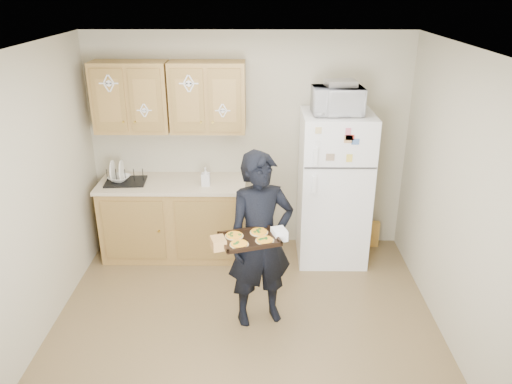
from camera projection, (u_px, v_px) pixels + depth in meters
floor at (245, 334)px, 4.55m from camera, size 3.60×3.60×0.00m
ceiling at (242, 52)px, 3.57m from camera, size 3.60×3.60×0.00m
wall_back at (249, 144)px, 5.72m from camera, size 3.60×0.04×2.50m
wall_front at (231, 367)px, 2.40m from camera, size 3.60×0.04×2.50m
wall_left at (24, 209)px, 4.08m from camera, size 0.04×3.60×2.50m
wall_right at (465, 211)px, 4.04m from camera, size 0.04×3.60×2.50m
refrigerator at (334, 188)px, 5.52m from camera, size 0.75×0.70×1.70m
base_cabinet at (175, 220)px, 5.75m from camera, size 1.60×0.60×0.86m
countertop at (172, 184)px, 5.58m from camera, size 1.64×0.64×0.04m
upper_cab_left at (131, 97)px, 5.34m from camera, size 0.80×0.33×0.75m
upper_cab_right at (208, 97)px, 5.33m from camera, size 0.80×0.33×0.75m
cereal_box at (370, 234)px, 6.01m from camera, size 0.20×0.07×0.32m
person at (261, 241)px, 4.45m from camera, size 0.70×0.57×1.66m
baking_tray at (249, 240)px, 4.12m from camera, size 0.55×0.47×0.04m
pizza_front_left at (239, 244)px, 4.02m from camera, size 0.16×0.16×0.02m
pizza_front_right at (265, 240)px, 4.08m from camera, size 0.16×0.16×0.02m
pizza_back_left at (234, 235)px, 4.15m from camera, size 0.16×0.16×0.02m
pizza_back_right at (259, 232)px, 4.21m from camera, size 0.16×0.16×0.02m
microwave at (337, 101)px, 5.09m from camera, size 0.53×0.38×0.28m
foil_pan at (341, 83)px, 5.05m from camera, size 0.33×0.26×0.06m
dish_rack at (125, 175)px, 5.52m from camera, size 0.46×0.36×0.17m
bowl at (119, 178)px, 5.54m from camera, size 0.29×0.29×0.06m
soap_bottle at (206, 177)px, 5.44m from camera, size 0.09×0.09×0.20m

